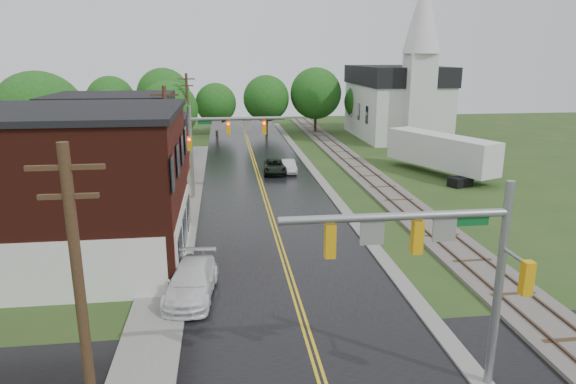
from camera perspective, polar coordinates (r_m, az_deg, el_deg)
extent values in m
cube|color=black|center=(43.78, -2.93, 0.58)|extent=(10.00, 90.00, 0.02)
cube|color=gray|center=(49.26, 2.90, 2.22)|extent=(0.80, 70.00, 0.12)
cube|color=gray|center=(38.97, -11.49, -1.55)|extent=(2.40, 50.00, 0.12)
cube|color=#44160E|center=(29.67, -25.45, 0.03)|extent=(14.00, 10.00, 8.00)
cube|color=silver|center=(28.96, -11.50, -4.29)|extent=(0.10, 9.50, 3.00)
cube|color=black|center=(28.98, -26.38, 7.98)|extent=(14.30, 10.30, 0.30)
cube|color=tan|center=(39.84, -18.54, 3.08)|extent=(8.00, 7.00, 6.40)
cube|color=#3F0F0C|center=(48.56, -15.31, 4.17)|extent=(7.00, 6.00, 4.40)
cube|color=silver|center=(71.52, 11.80, 8.80)|extent=(10.00, 16.00, 7.00)
cube|color=black|center=(71.18, 12.01, 12.56)|extent=(10.40, 16.40, 2.40)
cube|color=silver|center=(63.85, 14.23, 9.74)|extent=(3.20, 3.20, 11.00)
cone|color=silver|center=(63.77, 14.83, 18.71)|extent=(4.40, 4.40, 9.00)
cube|color=#59544C|center=(50.24, 8.08, 2.46)|extent=(3.20, 80.00, 0.20)
cube|color=#4C3828|center=(50.03, 7.29, 2.60)|extent=(0.10, 80.00, 0.12)
cube|color=#4C3828|center=(50.40, 8.87, 2.64)|extent=(0.10, 80.00, 0.12)
cylinder|color=gray|center=(18.26, 22.35, -9.89)|extent=(0.28, 0.28, 7.20)
cylinder|color=gray|center=(15.88, 11.89, -2.68)|extent=(7.20, 0.26, 0.26)
cube|color=orange|center=(16.35, 14.16, -4.90)|extent=(0.32, 0.30, 1.05)
cube|color=orange|center=(15.59, 4.69, -5.47)|extent=(0.32, 0.30, 1.05)
cube|color=gray|center=(16.61, 16.99, -4.05)|extent=(0.75, 0.06, 0.75)
cube|color=gray|center=(15.83, 9.32, -4.53)|extent=(0.75, 0.06, 0.75)
cube|color=#0C5926|center=(16.84, 19.29, -3.09)|extent=(1.40, 0.04, 0.30)
cylinder|color=gray|center=(40.03, -10.71, 4.24)|extent=(0.28, 0.28, 7.20)
cylinder|color=gray|center=(39.57, -5.63, 8.12)|extent=(7.20, 0.26, 0.26)
cube|color=orange|center=(39.65, -6.65, 7.08)|extent=(0.32, 0.30, 1.05)
cube|color=orange|center=(39.77, -2.68, 7.19)|extent=(0.32, 0.30, 1.05)
cube|color=gray|center=(39.62, -7.92, 7.33)|extent=(0.75, 0.06, 0.75)
cube|color=gray|center=(39.66, -4.57, 7.43)|extent=(0.75, 0.06, 0.75)
cube|color=#0C5926|center=(39.60, -8.99, 7.65)|extent=(1.40, 0.04, 0.30)
sphere|color=#FF0C0C|center=(39.42, -6.66, 7.52)|extent=(0.20, 0.20, 0.20)
cylinder|color=#382616|center=(14.35, -21.86, -12.85)|extent=(0.28, 0.28, 9.00)
cube|color=#382616|center=(13.07, -23.52, 2.52)|extent=(1.80, 0.12, 0.12)
cube|color=#382616|center=(13.22, -23.20, -0.44)|extent=(1.40, 0.12, 0.12)
cylinder|color=#382616|center=(35.07, -13.18, 4.08)|extent=(0.28, 0.28, 9.00)
cube|color=#382616|center=(34.56, -13.57, 10.44)|extent=(1.80, 0.12, 0.12)
cube|color=#382616|center=(34.62, -13.50, 9.28)|extent=(1.40, 0.12, 0.12)
cylinder|color=#382616|center=(56.76, -11.03, 8.29)|extent=(0.28, 0.28, 9.00)
cube|color=#382616|center=(56.45, -11.23, 12.22)|extent=(1.80, 0.12, 0.12)
cube|color=#382616|center=(56.48, -11.20, 11.51)|extent=(1.40, 0.12, 0.12)
cylinder|color=black|center=(47.61, -25.32, 2.43)|extent=(0.36, 0.36, 3.42)
sphere|color=#1B4814|center=(46.98, -25.90, 7.41)|extent=(7.60, 7.60, 7.60)
sphere|color=#1B4814|center=(46.49, -25.25, 6.58)|extent=(5.32, 5.32, 5.32)
cylinder|color=black|center=(54.25, -18.74, 4.09)|extent=(0.36, 0.36, 2.70)
sphere|color=#1B4814|center=(53.76, -19.04, 7.54)|extent=(6.00, 6.00, 6.00)
sphere|color=#1B4814|center=(53.32, -18.44, 6.97)|extent=(4.20, 4.20, 4.20)
cylinder|color=black|center=(59.33, -12.89, 5.49)|extent=(0.36, 0.36, 2.88)
sphere|color=#1B4814|center=(58.87, -13.10, 8.86)|extent=(6.40, 6.40, 6.40)
sphere|color=#1B4814|center=(58.48, -12.51, 8.31)|extent=(4.48, 4.48, 4.48)
imported|color=black|center=(48.63, -1.46, 2.84)|extent=(2.51, 4.79, 1.29)
imported|color=#BABABF|center=(48.90, 0.04, 2.86)|extent=(1.29, 3.63, 1.19)
imported|color=white|center=(24.56, -10.67, -9.75)|extent=(2.63, 5.36, 1.50)
cube|color=black|center=(46.20, 18.59, 1.09)|extent=(2.24, 1.84, 0.80)
cylinder|color=gray|center=(52.78, 15.17, 3.03)|extent=(0.16, 0.16, 0.80)
cube|color=silver|center=(49.76, 16.59, 4.42)|extent=(6.89, 11.92, 2.96)
cylinder|color=#EA3A0A|center=(24.63, -9.73, -10.24)|extent=(0.68, 0.68, 1.02)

